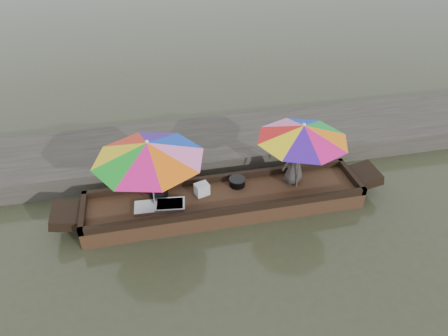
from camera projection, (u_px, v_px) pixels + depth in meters
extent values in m
plane|color=#303520|center=(225.00, 209.00, 8.58)|extent=(80.00, 80.00, 0.00)
cube|color=#2D2B26|center=(207.00, 146.00, 10.20)|extent=(22.00, 2.20, 0.50)
cube|color=black|center=(225.00, 202.00, 8.48)|extent=(5.83, 1.20, 0.35)
cylinder|color=black|center=(159.00, 191.00, 8.37)|extent=(0.39, 0.39, 0.21)
cube|color=silver|center=(170.00, 205.00, 8.07)|extent=(0.64, 0.48, 0.09)
cube|color=silver|center=(149.00, 207.00, 8.04)|extent=(0.62, 0.45, 0.06)
cylinder|color=black|center=(237.00, 182.00, 8.64)|extent=(0.34, 0.34, 0.16)
cube|color=silver|center=(202.00, 189.00, 8.36)|extent=(0.33, 0.29, 0.26)
imported|color=#34302D|center=(295.00, 160.00, 8.47)|extent=(0.67, 0.58, 1.16)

